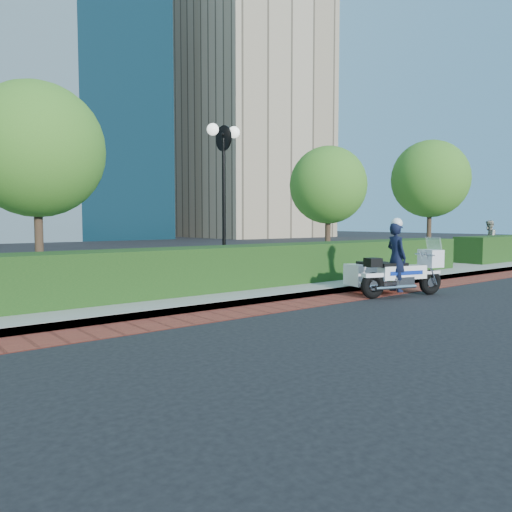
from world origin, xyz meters
TOP-DOWN VIEW (x-y plane):
  - ground at (0.00, 0.00)m, footprint 120.00×120.00m
  - brick_strip at (0.00, 1.50)m, footprint 60.00×1.00m
  - sidewalk at (0.00, 6.00)m, footprint 60.00×8.00m
  - hedge_main at (0.00, 3.60)m, footprint 18.00×1.20m
  - lamppost at (1.00, 5.20)m, footprint 1.02×0.70m
  - tree_b at (-3.50, 6.50)m, footprint 3.20×3.20m
  - tree_c at (6.50, 6.50)m, footprint 2.80×2.80m
  - tree_d at (13.00, 6.50)m, footprint 3.40×3.40m
  - tower_right at (28.00, 38.00)m, footprint 14.00×12.00m
  - police_motorcycle at (2.92, 1.10)m, footprint 2.22×1.89m
  - pedestrian at (15.51, 5.04)m, footprint 0.93×0.80m

SIDE VIEW (x-z plane):
  - ground at x=0.00m, z-range 0.00..0.00m
  - brick_strip at x=0.00m, z-range 0.00..0.01m
  - sidewalk at x=0.00m, z-range 0.00..0.15m
  - police_motorcycle at x=2.92m, z-range -0.29..1.54m
  - hedge_main at x=0.00m, z-range 0.15..1.15m
  - pedestrian at x=15.51m, z-range 0.15..1.79m
  - lamppost at x=1.00m, z-range 0.85..5.06m
  - tree_c at x=6.50m, z-range 0.90..5.20m
  - tree_b at x=-3.50m, z-range 0.99..5.88m
  - tree_d at x=13.00m, z-range 1.03..6.19m
  - tower_right at x=28.00m, z-range 0.00..28.00m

